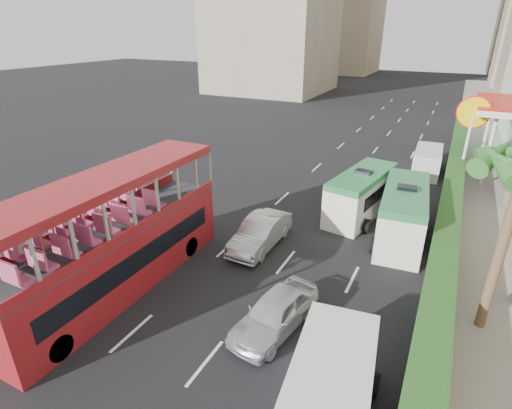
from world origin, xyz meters
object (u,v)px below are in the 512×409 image
Objects in this scene: double_decker_bus at (113,235)px; panel_van_far at (427,161)px; panel_van_near at (328,400)px; van_asset at (360,194)px; minibus_near at (361,194)px; car_silver_lane_b at (275,328)px; car_silver_lane_a at (260,246)px; palm_tree at (501,250)px; minibus_far at (403,214)px.

panel_van_far is (10.26, 21.50, -1.60)m from double_decker_bus.
van_asset is at bearing 93.25° from panel_van_near.
minibus_near is at bearing -82.56° from van_asset.
panel_van_near is (2.44, -14.20, -0.27)m from minibus_near.
panel_van_near is at bearing -35.62° from car_silver_lane_b.
car_silver_lane_a is 0.99× the size of panel_van_far.
double_decker_bus reaches higher than van_asset.
car_silver_lane_b is 8.33m from palm_tree.
car_silver_lane_a is at bearing 119.39° from panel_van_near.
palm_tree is at bearing 51.91° from panel_van_near.
double_decker_bus is 10.31m from panel_van_near.
panel_van_far is at bearing 82.22° from panel_van_near.
car_silver_lane_a is 10.69m from palm_tree.
palm_tree is (3.54, -17.50, 2.45)m from panel_van_far.
panel_van_near reaches higher than van_asset.
panel_van_near is 7.86m from palm_tree.
car_silver_lane_a is at bearing -111.85° from minibus_near.
car_silver_lane_a is 10.33m from panel_van_near.
minibus_near is 3.19m from minibus_far.
car_silver_lane_a is 0.86× the size of panel_van_near.
minibus_far is 0.99× the size of palm_tree.
car_silver_lane_b is (6.99, 0.60, -2.53)m from double_decker_bus.
minibus_far reaches higher than panel_van_near.
minibus_near reaches higher than car_silver_lane_a.
minibus_near is 14.41m from panel_van_near.
panel_van_near reaches higher than car_silver_lane_b.
panel_van_far is 0.73× the size of palm_tree.
minibus_far is (10.06, 9.90, -1.13)m from double_decker_bus.
minibus_far is at bearing -25.95° from minibus_near.
car_silver_lane_a is 0.77× the size of minibus_near.
minibus_far is at bearing 33.92° from car_silver_lane_a.
double_decker_bus is 7.43m from car_silver_lane_a.
panel_van_far reaches higher than car_silver_lane_a.
minibus_near is at bearing 59.24° from car_silver_lane_a.
panel_van_far is (2.79, 9.73, -0.40)m from minibus_near.
minibus_near reaches higher than car_silver_lane_b.
panel_van_far is (3.50, 6.42, 0.93)m from van_asset.
panel_van_far is at bearing 68.52° from car_silver_lane_a.
minibus_near is 1.13× the size of panel_van_near.
double_decker_bus is at bearing -112.62° from minibus_near.
panel_van_near is (3.15, -17.51, 1.06)m from van_asset.
palm_tree reaches higher than car_silver_lane_b.
van_asset is at bearing 122.41° from palm_tree.
double_decker_bus is 13.99m from minibus_near.
palm_tree is (3.89, 6.43, 2.32)m from panel_van_near.
car_silver_lane_b is 0.89× the size of van_asset.
panel_van_near is at bearing -92.80° from panel_van_far.
car_silver_lane_b is (3.17, -5.25, 0.00)m from car_silver_lane_a.
palm_tree reaches higher than minibus_near.
minibus_near is at bearing -107.96° from panel_van_far.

